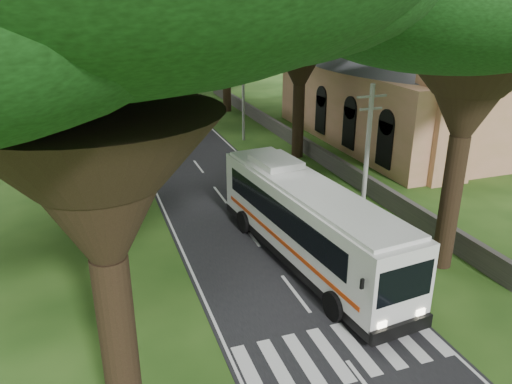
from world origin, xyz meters
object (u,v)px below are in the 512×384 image
at_px(distant_car_c, 153,81).
at_px(church, 398,84).
at_px(distant_car_a, 131,102).
at_px(distant_car_b, 119,90).
at_px(pole_near, 366,160).
at_px(pole_mid, 243,93).
at_px(coach_bus, 307,221).
at_px(pedestrian, 120,227).
at_px(pole_far, 192,64).

bearing_deg(distant_car_c, church, 97.88).
xyz_separation_m(distant_car_a, distant_car_b, (-0.67, 7.71, 0.00)).
distance_m(pole_near, pole_mid, 20.00).
relative_size(coach_bus, pedestrian, 7.01).
xyz_separation_m(church, distant_car_b, (-20.86, 28.98, -4.13)).
xyz_separation_m(pole_near, distant_car_b, (-8.50, 44.53, -3.40)).
bearing_deg(church, pedestrian, -153.13).
relative_size(church, distant_car_c, 5.41).
bearing_deg(pole_near, church, 51.50).
bearing_deg(pedestrian, distant_car_c, 7.17).
distance_m(church, distant_car_a, 29.62).
distance_m(church, distant_car_c, 39.36).
height_order(distant_car_a, distant_car_c, distant_car_a).
xyz_separation_m(distant_car_b, pedestrian, (-3.60, -41.38, 0.18)).
distance_m(church, distant_car_b, 35.95).
xyz_separation_m(pole_far, distant_car_b, (-8.50, 4.53, -3.40)).
bearing_deg(distant_car_a, pole_mid, 100.15).
relative_size(pole_mid, distant_car_c, 1.80).
bearing_deg(pole_far, pole_near, -90.00).
relative_size(church, pole_mid, 3.00).
xyz_separation_m(coach_bus, distant_car_a, (-3.94, 38.37, -1.33)).
bearing_deg(pole_far, distant_car_a, -157.91).
distance_m(distant_car_a, distant_car_b, 7.74).
bearing_deg(pedestrian, church, -45.59).
distance_m(pole_near, coach_bus, 4.67).
relative_size(distant_car_b, pedestrian, 2.37).
xyz_separation_m(pole_near, pedestrian, (-12.10, 3.15, -3.22)).
xyz_separation_m(distant_car_a, pedestrian, (-4.27, -33.67, 0.19)).
xyz_separation_m(church, pedestrian, (-24.47, -12.39, -3.95)).
relative_size(pole_far, pedestrian, 4.16).
bearing_deg(pole_far, distant_car_b, 151.95).
relative_size(coach_bus, distant_car_c, 3.04).
bearing_deg(coach_bus, pole_near, 15.66).
relative_size(pole_near, distant_car_c, 1.80).
relative_size(pole_far, distant_car_c, 1.80).
distance_m(church, pole_near, 19.88).
bearing_deg(distant_car_c, pedestrian, 63.97).
bearing_deg(coach_bus, pole_mid, 73.78).
xyz_separation_m(coach_bus, pedestrian, (-8.21, 4.70, -1.15)).
bearing_deg(pedestrian, pole_near, -87.06).
height_order(church, distant_car_b, church).
relative_size(church, distant_car_a, 5.49).
bearing_deg(distant_car_a, distant_car_c, -122.16).
distance_m(coach_bus, distant_car_a, 38.59).
height_order(pole_far, pedestrian, pole_far).
xyz_separation_m(pole_near, pole_far, (0.00, 40.00, 0.00)).
bearing_deg(distant_car_b, pole_mid, -81.10).
bearing_deg(pole_near, pedestrian, 165.40).
bearing_deg(distant_car_c, distant_car_a, 56.99).
distance_m(pole_near, distant_car_a, 37.80).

